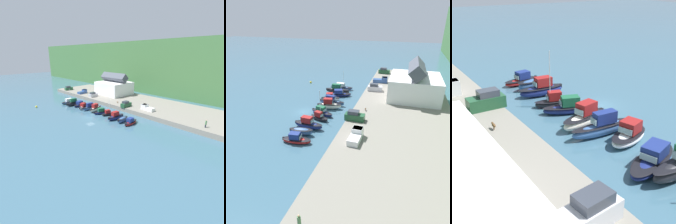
{
  "view_description": "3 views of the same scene",
  "coord_description": "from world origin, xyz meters",
  "views": [
    {
      "loc": [
        44.44,
        -32.52,
        19.82
      ],
      "look_at": [
        4.29,
        5.93,
        1.42
      ],
      "focal_mm": 28.0,
      "sensor_mm": 36.0,
      "label": 1
    },
    {
      "loc": [
        44.92,
        23.22,
        22.5
      ],
      "look_at": [
        1.76,
        9.5,
        2.02
      ],
      "focal_mm": 35.0,
      "sensor_mm": 36.0,
      "label": 2
    },
    {
      "loc": [
        -28.97,
        23.96,
        15.19
      ],
      "look_at": [
        -1.6,
        6.63,
        1.21
      ],
      "focal_mm": 50.0,
      "sensor_mm": 36.0,
      "label": 3
    }
  ],
  "objects": [
    {
      "name": "ground_plane",
      "position": [
        0.0,
        0.0,
        0.0
      ],
      "size": [
        320.0,
        320.0,
        0.0
      ],
      "primitive_type": "plane",
      "color": "#385B70"
    },
    {
      "name": "hillside_backdrop",
      "position": [
        0.0,
        77.56,
        13.27
      ],
      "size": [
        240.0,
        68.21,
        26.54
      ],
      "color": "#42703D",
      "rests_on": "ground_plane"
    },
    {
      "name": "quay_promenade",
      "position": [
        0.0,
        23.32,
        0.75
      ],
      "size": [
        92.19,
        22.53,
        1.49
      ],
      "color": "gray",
      "rests_on": "ground_plane"
    },
    {
      "name": "harbor_clubhouse",
      "position": [
        -15.04,
        25.8,
        4.98
      ],
      "size": [
        14.47,
        12.98,
        10.15
      ],
      "color": "white",
      "rests_on": "quay_promenade"
    },
    {
      "name": "moored_boat_0",
      "position": [
        -19.73,
        3.81,
        0.79
      ],
      "size": [
        2.27,
        7.41,
        6.15
      ],
      "rotation": [
        0.0,
        0.0,
        0.03
      ],
      "color": "#33568E",
      "rests_on": "ground_plane"
    },
    {
      "name": "moored_boat_1",
      "position": [
        -15.76,
        3.73,
        1.09
      ],
      "size": [
        1.83,
        7.55,
        2.93
      ],
      "rotation": [
        0.0,
        0.0,
        0.02
      ],
      "color": "black",
      "rests_on": "ground_plane"
    },
    {
      "name": "moored_boat_2",
      "position": [
        -13.5,
        5.02,
        0.72
      ],
      "size": [
        4.42,
        7.31,
        2.06
      ],
      "rotation": [
        0.0,
        0.0,
        0.32
      ],
      "color": "navy",
      "rests_on": "ground_plane"
    },
    {
      "name": "moored_boat_3",
      "position": [
        -9.15,
        3.75,
        0.83
      ],
      "size": [
        3.65,
        5.56,
        2.31
      ],
      "rotation": [
        0.0,
        0.0,
        0.29
      ],
      "color": "white",
      "rests_on": "ground_plane"
    },
    {
      "name": "moored_boat_4",
      "position": [
        -6.52,
        5.06,
        0.96
      ],
      "size": [
        1.98,
        7.28,
        2.63
      ],
      "rotation": [
        0.0,
        0.0,
        -0.07
      ],
      "color": "#33568E",
      "rests_on": "ground_plane"
    },
    {
      "name": "moored_boat_5",
      "position": [
        -3.81,
        5.32,
        1.04
      ],
      "size": [
        3.15,
        6.54,
        2.8
      ],
      "rotation": [
        0.0,
        0.0,
        0.21
      ],
      "color": "white",
      "rests_on": "ground_plane"
    },
    {
      "name": "moored_boat_6",
      "position": [
        0.21,
        4.86,
        0.76
      ],
      "size": [
        3.79,
        6.46,
        2.15
      ],
      "rotation": [
        0.0,
        0.0,
        -0.34
      ],
      "color": "navy",
      "rests_on": "ground_plane"
    },
    {
      "name": "moored_boat_7",
      "position": [
        3.01,
        5.34,
        0.74
      ],
      "size": [
        2.82,
        4.99,
        7.22
      ],
      "rotation": [
        0.0,
        0.0,
        -0.28
      ],
      "color": "black",
      "rests_on": "ground_plane"
    },
    {
      "name": "moored_boat_8",
      "position": [
        7.4,
        4.61,
        0.97
      ],
      "size": [
        2.35,
        6.62,
        2.64
      ],
      "rotation": [
        0.0,
        0.0,
        -0.06
      ],
      "color": "navy",
      "rests_on": "ground_plane"
    },
    {
      "name": "moored_boat_9",
      "position": [
        10.5,
        4.48,
        0.8
      ],
      "size": [
        2.35,
        5.0,
        1.52
      ],
      "rotation": [
        0.0,
        0.0,
        0.14
      ],
      "color": "#33568E",
      "rests_on": "ground_plane"
    },
    {
      "name": "moored_boat_10",
      "position": [
        13.39,
        4.84,
        0.72
      ],
      "size": [
        2.7,
        5.91,
        2.04
      ],
      "rotation": [
        0.0,
        0.0,
        0.12
      ],
      "color": "red",
      "rests_on": "ground_plane"
    },
    {
      "name": "parked_car_0",
      "position": [
        -17.44,
        14.86,
        2.41
      ],
      "size": [
        2.24,
        4.37,
        2.16
      ],
      "rotation": [
        0.0,
        0.0,
        0.11
      ],
      "color": "#B7B7BC",
      "rests_on": "quay_promenade"
    },
    {
      "name": "parked_car_1",
      "position": [
        -39.03,
        15.08,
        2.41
      ],
      "size": [
        2.01,
        4.29,
        2.16
      ],
      "rotation": [
        0.0,
        0.0,
        -0.05
      ],
      "color": "#1E4C2D",
      "rests_on": "quay_promenade"
    },
    {
      "name": "parked_car_2",
      "position": [
        3.51,
        13.79,
        2.41
      ],
      "size": [
        1.8,
        4.2,
        2.16
      ],
      "rotation": [
        0.0,
        0.0,
        0.0
      ],
      "color": "#1E4C2D",
      "rests_on": "quay_promenade"
    },
    {
      "name": "pickup_truck_0",
      "position": [
        11.17,
        15.97,
        2.31
      ],
      "size": [
        4.79,
        2.11,
        1.9
      ],
      "rotation": [
        0.0,
        0.0,
        1.54
      ],
      "color": "silver",
      "rests_on": "quay_promenade"
    },
    {
      "name": "pickup_truck_1",
      "position": [
        -26.6,
        15.7,
        2.31
      ],
      "size": [
        2.33,
        4.87,
        1.9
      ],
      "rotation": [
        0.0,
        0.0,
        0.08
      ],
      "color": "#2D4C84",
      "rests_on": "quay_promenade"
    },
    {
      "name": "person_on_quay",
      "position": [
        30.86,
        14.48,
        2.59
      ],
      "size": [
        0.4,
        0.4,
        2.14
      ],
      "color": "#232838",
      "rests_on": "quay_promenade"
    },
    {
      "name": "dog_on_quay",
      "position": [
        -2.09,
        15.1,
        1.95
      ],
      "size": [
        0.87,
        0.31,
        0.68
      ],
      "rotation": [
        0.0,
        0.0,
        4.71
      ],
      "color": "brown",
      "rests_on": "quay_promenade"
    },
    {
      "name": "mooring_buoy_0",
      "position": [
        -23.36,
        -8.63,
        0.35
      ],
      "size": [
        0.71,
        0.71,
        0.71
      ],
      "color": "yellow",
      "rests_on": "ground_plane"
    }
  ]
}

